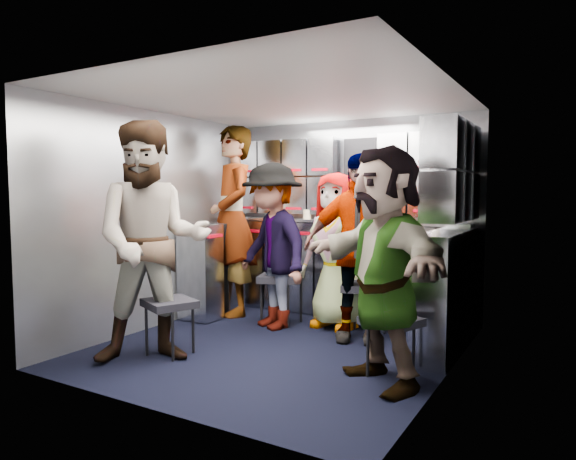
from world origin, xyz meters
The scene contains 29 objects.
floor centered at (0.00, 0.00, 0.00)m, with size 3.00×3.00×0.00m, color black.
wall_back centered at (0.00, 1.50, 1.05)m, with size 2.80×0.04×2.10m, color gray.
wall_left centered at (-1.40, 0.00, 1.05)m, with size 0.04×3.00×2.10m, color gray.
wall_right centered at (1.40, 0.00, 1.05)m, with size 0.04×3.00×2.10m, color gray.
ceiling centered at (0.00, 0.00, 2.10)m, with size 2.80×3.00×0.02m, color silver.
cart_bank_back centered at (0.00, 1.29, 0.49)m, with size 2.68×0.38×0.99m, color #91959F.
cart_bank_left centered at (-1.19, 0.56, 0.49)m, with size 0.38×0.76×0.99m, color #91959F.
counter centered at (0.00, 1.29, 1.01)m, with size 2.68×0.42×0.03m, color #B3B5BA.
locker_bank_back centered at (0.00, 1.35, 1.49)m, with size 2.68×0.28×0.82m, color #91959F.
locker_bank_right centered at (1.25, 0.70, 1.49)m, with size 0.28×1.00×0.82m, color #91959F.
right_cabinet centered at (1.25, 0.60, 0.50)m, with size 0.28×1.20×1.00m, color #91959F.
coffee_niche centered at (0.18, 1.41, 1.47)m, with size 0.46×0.16×0.84m, color black, non-canonical shape.
red_latch_strip centered at (0.00, 1.09, 0.88)m, with size 2.60×0.02×0.03m, color #AC0113.
jump_seat_near_left centered at (-0.67, -0.64, 0.40)m, with size 0.50×0.49×0.45m.
jump_seat_mid_left centered at (-0.39, 0.67, 0.44)m, with size 0.52×0.50×0.49m.
jump_seat_center centered at (0.14, 1.00, 0.39)m, with size 0.47×0.46×0.44m.
jump_seat_mid_right centered at (0.49, 0.68, 0.43)m, with size 0.51×0.49×0.48m.
jump_seat_near_right centered at (1.05, -0.21, 0.38)m, with size 0.46×0.45×0.43m.
attendant_standing centered at (-1.05, 0.75, 1.01)m, with size 0.74×0.49×2.03m, color black.
attendant_arc_a centered at (-0.67, -0.82, 0.94)m, with size 0.91×0.71×1.87m, color black.
attendant_arc_b centered at (-0.39, 0.49, 0.80)m, with size 1.03×0.59×1.60m, color black.
attendant_arc_c centered at (0.14, 0.82, 0.75)m, with size 0.74×0.48×1.51m, color black.
attendant_arc_d centered at (0.49, 0.50, 0.83)m, with size 0.97×0.41×1.66m, color black.
attendant_arc_e centered at (1.05, -0.39, 0.82)m, with size 1.52×0.49×1.64m, color black.
bottle_left centered at (-0.08, 1.24, 1.16)m, with size 0.06×0.06×0.27m, color white.
bottle_mid centered at (-0.07, 1.24, 1.15)m, with size 0.06×0.06×0.23m, color white.
bottle_right centered at (0.54, 1.24, 1.16)m, with size 0.07×0.07×0.25m, color white.
cup_left centered at (-0.40, 1.23, 1.08)m, with size 0.09×0.09×0.10m, color #C2B489.
cup_right centered at (0.99, 1.23, 1.08)m, with size 0.09×0.09×0.11m, color #C2B489.
Camera 1 is at (2.22, -3.71, 1.33)m, focal length 32.00 mm.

